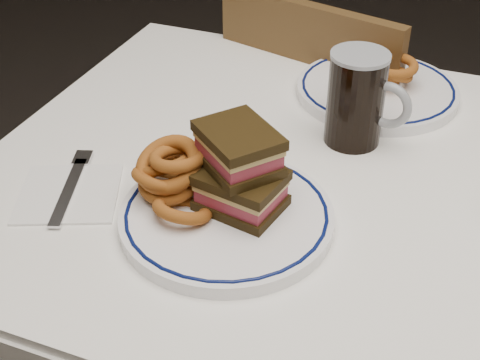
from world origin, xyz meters
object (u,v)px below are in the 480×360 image
(main_plate, at_px, (227,216))
(beer_mug, at_px, (358,98))
(chair_far, at_px, (325,152))
(far_plate, at_px, (377,90))
(reuben_sandwich, at_px, (240,170))

(main_plate, bearing_deg, beer_mug, 67.67)
(chair_far, distance_m, far_plate, 0.38)
(beer_mug, distance_m, far_plate, 0.18)
(chair_far, height_order, far_plate, chair_far)
(chair_far, height_order, reuben_sandwich, reuben_sandwich)
(chair_far, relative_size, beer_mug, 5.66)
(chair_far, bearing_deg, main_plate, -88.44)
(chair_far, distance_m, main_plate, 0.70)
(beer_mug, bearing_deg, reuben_sandwich, -112.34)
(main_plate, xyz_separation_m, reuben_sandwich, (0.01, 0.02, 0.06))
(beer_mug, xyz_separation_m, far_plate, (0.00, 0.17, -0.07))
(main_plate, distance_m, beer_mug, 0.30)
(chair_far, bearing_deg, far_plate, -56.81)
(beer_mug, height_order, far_plate, beer_mug)
(chair_far, relative_size, far_plate, 2.99)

